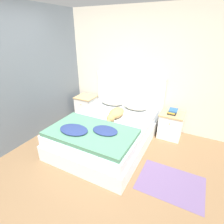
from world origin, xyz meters
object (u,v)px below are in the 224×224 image
at_px(bed, 107,132).
at_px(nightstand_right, 171,125).
at_px(nightstand_left, 86,106).
at_px(pillow_left, 112,101).
at_px(pillow_right, 136,106).
at_px(dog, 116,114).
at_px(book_stack, 173,112).

xyz_separation_m(bed, nightstand_right, (1.08, 0.81, 0.03)).
bearing_deg(nightstand_right, nightstand_left, 180.00).
distance_m(bed, pillow_left, 0.90).
xyz_separation_m(nightstand_right, pillow_left, (-1.37, -0.02, 0.29)).
relative_size(bed, pillow_right, 3.76).
height_order(nightstand_right, pillow_left, pillow_left).
bearing_deg(bed, dog, 67.51).
bearing_deg(nightstand_right, dog, -148.38).
distance_m(bed, nightstand_left, 1.35).
distance_m(pillow_right, dog, 0.62).
height_order(pillow_right, book_stack, same).
distance_m(nightstand_left, book_stack, 2.17).
distance_m(bed, dog, 0.40).
height_order(dog, book_stack, dog).
relative_size(bed, dog, 3.17).
distance_m(nightstand_right, dog, 1.20).
distance_m(nightstand_right, book_stack, 0.32).
distance_m(nightstand_left, nightstand_right, 2.15).
bearing_deg(nightstand_right, pillow_left, -179.05).
xyz_separation_m(pillow_left, pillow_right, (0.59, 0.00, 0.00)).
bearing_deg(pillow_left, pillow_right, 0.00).
bearing_deg(nightstand_right, pillow_right, -178.34).
xyz_separation_m(nightstand_left, pillow_right, (1.37, -0.02, 0.29)).
bearing_deg(bed, book_stack, 36.39).
bearing_deg(dog, nightstand_right, 31.62).
bearing_deg(nightstand_right, book_stack, -95.78).
relative_size(pillow_left, dog, 0.84).
distance_m(nightstand_left, dog, 1.35).
bearing_deg(nightstand_right, bed, -142.89).
height_order(bed, book_stack, book_stack).
relative_size(pillow_right, dog, 0.84).
bearing_deg(pillow_left, dog, -57.28).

